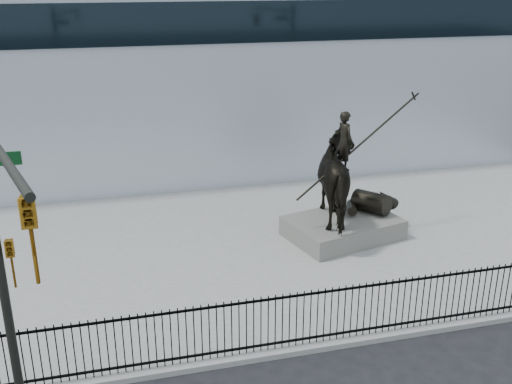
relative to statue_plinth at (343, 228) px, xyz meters
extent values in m
plane|color=black|center=(-2.87, -6.99, -0.49)|extent=(120.00, 120.00, 0.00)
cube|color=gray|center=(-2.87, 0.01, -0.42)|extent=(30.00, 12.00, 0.15)
cube|color=silver|center=(-2.87, 13.01, 4.01)|extent=(44.00, 14.00, 9.00)
cube|color=black|center=(-2.87, -5.74, -0.19)|extent=(22.00, 0.05, 0.05)
cube|color=black|center=(-2.87, -5.74, 1.06)|extent=(22.00, 0.05, 0.05)
cube|color=black|center=(-2.87, -5.74, 0.41)|extent=(22.00, 0.03, 1.50)
cube|color=#5C5A54|center=(0.00, 0.00, 0.00)|extent=(4.17, 3.33, 0.69)
imported|color=black|center=(0.00, 0.00, 1.80)|extent=(3.11, 3.41, 2.92)
imported|color=black|center=(-0.11, -0.03, 3.14)|extent=(0.63, 0.81, 1.98)
cylinder|color=black|center=(0.39, 0.10, 2.84)|extent=(4.58, 1.20, 2.97)
cylinder|color=black|center=(-9.87, -6.79, 3.01)|extent=(0.18, 0.18, 7.00)
imported|color=#AA6C12|center=(-8.67, -11.04, 5.48)|extent=(0.18, 0.22, 1.10)
imported|color=#AA6C12|center=(-9.65, -6.79, 3.21)|extent=(0.16, 0.20, 1.00)
camera|label=1|loc=(-7.78, -17.69, 8.36)|focal=42.00mm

